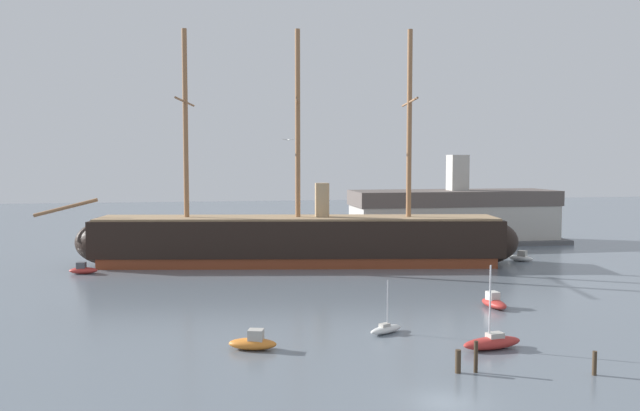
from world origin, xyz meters
TOP-DOWN VIEW (x-y plane):
  - ground_plane at (0.00, 0.00)m, footprint 400.00×400.00m
  - tall_ship at (-1.28, 55.29)m, footprint 69.29×18.81m
  - motorboat_foreground_left at (-10.92, 13.78)m, footprint 4.19×2.63m
  - sailboat_foreground_right at (8.00, 10.52)m, footprint 5.44×2.47m
  - sailboat_near_centre at (0.90, 16.66)m, footprint 3.65×2.72m
  - motorboat_mid_right at (14.51, 24.29)m, footprint 2.07×4.07m
  - motorboat_far_left at (-30.49, 52.78)m, footprint 3.82×1.90m
  - motorboat_far_right at (31.91, 52.64)m, footprint 3.66×3.84m
  - mooring_piling_nearest at (3.03, 5.36)m, footprint 0.41×0.41m
  - mooring_piling_left_pair at (4.32, 5.24)m, footprint 0.29×0.29m
  - mooring_piling_right_pair at (12.34, 3.22)m, footprint 0.32×0.32m
  - dockside_warehouse_right at (29.93, 74.73)m, footprint 39.74×13.60m
  - seagull_in_flight at (-7.97, 14.01)m, footprint 1.11×0.45m

SIDE VIEW (x-z plane):
  - ground_plane at x=0.00m, z-range 0.00..0.00m
  - sailboat_near_centre at x=0.90m, z-range -1.94..2.73m
  - motorboat_far_left at x=-30.49m, z-range -0.23..1.32m
  - motorboat_far_right at x=31.91m, z-range -0.23..1.34m
  - sailboat_foreground_right at x=8.00m, z-range -2.84..3.99m
  - motorboat_foreground_left at x=-10.92m, z-range -0.24..1.39m
  - motorboat_mid_right at x=14.51m, z-range -0.24..1.40m
  - mooring_piling_nearest at x=3.03m, z-range 0.00..1.68m
  - mooring_piling_right_pair at x=12.34m, z-range 0.00..1.73m
  - mooring_piling_left_pair at x=4.32m, z-range 0.00..2.29m
  - tall_ship at x=-1.28m, z-range -13.09..20.39m
  - dockside_warehouse_right at x=29.93m, z-range -3.14..12.78m
  - seagull_in_flight at x=-7.97m, z-range 16.71..16.84m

